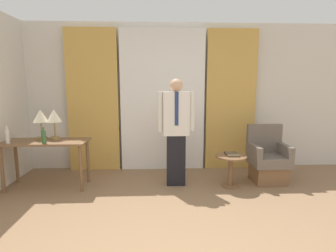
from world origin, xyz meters
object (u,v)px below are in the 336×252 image
(person, at_px, (176,128))
(book, at_px, (232,154))
(bottle_near_edge, at_px, (44,137))
(side_table, at_px, (231,165))
(table_lamp_right, at_px, (54,117))
(bottle_by_lamp, at_px, (7,136))
(armchair, at_px, (267,161))
(desk, at_px, (46,148))
(table_lamp_left, at_px, (41,118))

(person, height_order, book, person)
(bottle_near_edge, bearing_deg, side_table, 1.45)
(side_table, bearing_deg, book, 42.60)
(table_lamp_right, height_order, person, person)
(side_table, height_order, book, book)
(bottle_near_edge, bearing_deg, bottle_by_lamp, 178.85)
(bottle_near_edge, relative_size, armchair, 0.26)
(person, bearing_deg, armchair, 3.17)
(table_lamp_right, bearing_deg, side_table, -4.81)
(desk, height_order, person, person)
(table_lamp_left, xyz_separation_m, armchair, (3.62, -0.03, -0.73))
(person, xyz_separation_m, book, (0.87, -0.10, -0.40))
(table_lamp_right, xyz_separation_m, side_table, (2.75, -0.23, -0.74))
(book, bearing_deg, bottle_by_lamp, -178.67)
(bottle_near_edge, distance_m, side_table, 2.84)
(person, bearing_deg, table_lamp_right, 176.46)
(bottle_near_edge, height_order, book, bottle_near_edge)
(table_lamp_left, relative_size, person, 0.28)
(desk, height_order, armchair, armchair)
(desk, xyz_separation_m, bottle_near_edge, (0.05, -0.17, 0.21))
(person, height_order, armchair, person)
(table_lamp_left, distance_m, side_table, 3.05)
(person, bearing_deg, table_lamp_left, 176.80)
(bottle_by_lamp, bearing_deg, table_lamp_left, 38.47)
(table_lamp_left, xyz_separation_m, table_lamp_right, (0.20, 0.00, 0.00))
(side_table, bearing_deg, bottle_near_edge, -178.55)
(desk, xyz_separation_m, person, (2.00, 0.01, 0.29))
(desk, bearing_deg, book, -1.72)
(desk, relative_size, armchair, 1.36)
(table_lamp_right, height_order, armchair, table_lamp_right)
(bottle_near_edge, xyz_separation_m, book, (2.81, 0.09, -0.32))
(armchair, bearing_deg, bottle_by_lamp, -176.30)
(bottle_by_lamp, xyz_separation_m, side_table, (3.32, 0.06, -0.50))
(table_lamp_right, bearing_deg, bottle_by_lamp, -153.00)
(bottle_by_lamp, relative_size, armchair, 0.28)
(bottle_by_lamp, relative_size, person, 0.16)
(desk, bearing_deg, armchair, 1.53)
(desk, relative_size, table_lamp_right, 2.70)
(bottle_near_edge, xyz_separation_m, person, (1.95, 0.18, 0.08))
(person, relative_size, book, 6.84)
(table_lamp_right, distance_m, person, 1.91)
(person, xyz_separation_m, side_table, (0.85, -0.11, -0.58))
(armchair, bearing_deg, book, -164.49)
(side_table, bearing_deg, armchair, 16.47)
(table_lamp_left, relative_size, table_lamp_right, 1.00)
(bottle_by_lamp, xyz_separation_m, person, (2.47, 0.17, 0.07))
(armchair, distance_m, book, 0.69)
(table_lamp_left, relative_size, side_table, 0.94)
(desk, relative_size, bottle_near_edge, 5.31)
(book, bearing_deg, table_lamp_left, 175.89)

